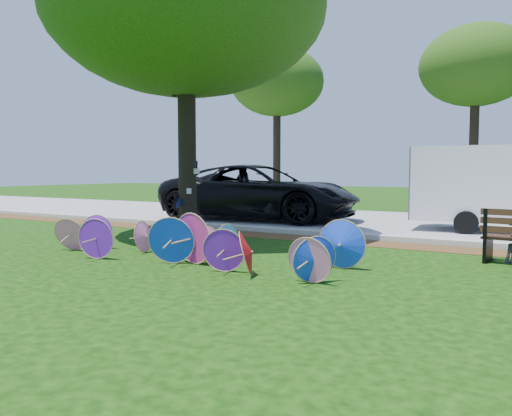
{
  "coord_description": "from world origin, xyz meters",
  "views": [
    {
      "loc": [
        5.38,
        -6.32,
        1.61
      ],
      "look_at": [
        0.5,
        2.0,
        0.9
      ],
      "focal_mm": 35.0,
      "sensor_mm": 36.0,
      "label": 1
    }
  ],
  "objects": [
    {
      "name": "ground",
      "position": [
        0.0,
        0.0,
        0.0
      ],
      "size": [
        90.0,
        90.0,
        0.0
      ],
      "primitive_type": "plane",
      "color": "black",
      "rests_on": "ground"
    },
    {
      "name": "main_tree",
      "position": [
        -2.28,
        3.41,
        5.52
      ],
      "size": [
        6.78,
        6.78,
        7.67
      ],
      "color": "black",
      "rests_on": "ground"
    },
    {
      "name": "bg_trees",
      "position": [
        2.67,
        14.56,
        5.77
      ],
      "size": [
        21.27,
        6.33,
        7.4
      ],
      "color": "black",
      "rests_on": "ground"
    },
    {
      "name": "mulch_strip",
      "position": [
        0.0,
        4.5,
        0.01
      ],
      "size": [
        90.0,
        1.0,
        0.01
      ],
      "primitive_type": "cube",
      "color": "#472D16",
      "rests_on": "ground"
    },
    {
      "name": "curb",
      "position": [
        0.0,
        5.2,
        0.06
      ],
      "size": [
        90.0,
        0.3,
        0.12
      ],
      "primitive_type": "cube",
      "color": "#B7B5AD",
      "rests_on": "ground"
    },
    {
      "name": "street",
      "position": [
        0.0,
        9.35,
        0.01
      ],
      "size": [
        90.0,
        8.0,
        0.01
      ],
      "primitive_type": "cube",
      "color": "gray",
      "rests_on": "ground"
    },
    {
      "name": "cargo_trailer",
      "position": [
        3.54,
        8.22,
        1.28
      ],
      "size": [
        2.93,
        1.97,
        2.57
      ],
      "primitive_type": "cube",
      "rotation": [
        0.0,
        0.0,
        0.07
      ],
      "color": "silver",
      "rests_on": "ground"
    },
    {
      "name": "black_van",
      "position": [
        -2.89,
        8.02,
        0.91
      ],
      "size": [
        6.84,
        3.7,
        1.82
      ],
      "primitive_type": "imported",
      "rotation": [
        0.0,
        0.0,
        1.68
      ],
      "color": "black",
      "rests_on": "ground"
    },
    {
      "name": "parasol_pile",
      "position": [
        0.1,
        0.64,
        0.38
      ],
      "size": [
        6.24,
        1.98,
        0.91
      ],
      "color": "pink",
      "rests_on": "ground"
    }
  ]
}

